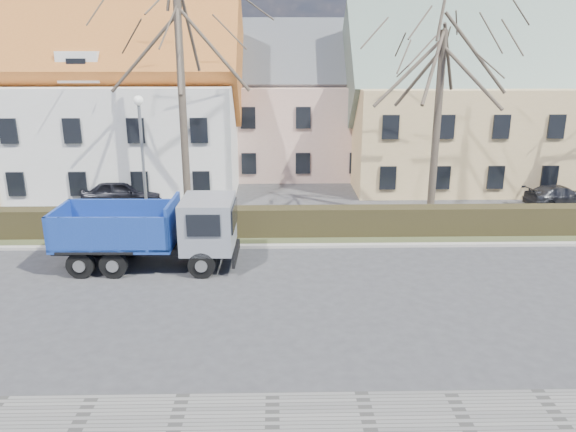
{
  "coord_description": "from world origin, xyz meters",
  "views": [
    {
      "loc": [
        2.35,
        -18.07,
        8.43
      ],
      "look_at": [
        2.82,
        3.99,
        1.6
      ],
      "focal_mm": 35.0,
      "sensor_mm": 36.0,
      "label": 1
    }
  ],
  "objects_px": {
    "streetlight": "(143,165)",
    "dump_truck": "(141,232)",
    "parked_car_b": "(560,196)",
    "parked_car_a": "(123,192)",
    "cart_frame": "(165,242)"
  },
  "relations": [
    {
      "from": "streetlight",
      "to": "parked_car_b",
      "type": "bearing_deg",
      "value": 9.89
    },
    {
      "from": "streetlight",
      "to": "parked_car_b",
      "type": "distance_m",
      "value": 21.72
    },
    {
      "from": "streetlight",
      "to": "parked_car_a",
      "type": "relative_size",
      "value": 1.46
    },
    {
      "from": "dump_truck",
      "to": "parked_car_a",
      "type": "relative_size",
      "value": 1.66
    },
    {
      "from": "parked_car_a",
      "to": "streetlight",
      "type": "bearing_deg",
      "value": -154.35
    },
    {
      "from": "cart_frame",
      "to": "dump_truck",
      "type": "bearing_deg",
      "value": -105.18
    },
    {
      "from": "dump_truck",
      "to": "streetlight",
      "type": "bearing_deg",
      "value": 101.01
    },
    {
      "from": "cart_frame",
      "to": "parked_car_b",
      "type": "height_order",
      "value": "parked_car_b"
    },
    {
      "from": "streetlight",
      "to": "parked_car_b",
      "type": "xyz_separation_m",
      "value": [
        21.25,
        3.7,
        -2.59
      ]
    },
    {
      "from": "streetlight",
      "to": "cart_frame",
      "type": "distance_m",
      "value": 4.02
    },
    {
      "from": "parked_car_b",
      "to": "streetlight",
      "type": "bearing_deg",
      "value": 88.64
    },
    {
      "from": "cart_frame",
      "to": "parked_car_b",
      "type": "distance_m",
      "value": 20.95
    },
    {
      "from": "streetlight",
      "to": "dump_truck",
      "type": "bearing_deg",
      "value": -80.12
    },
    {
      "from": "streetlight",
      "to": "cart_frame",
      "type": "relative_size",
      "value": 7.99
    },
    {
      "from": "dump_truck",
      "to": "cart_frame",
      "type": "xyz_separation_m",
      "value": [
        0.5,
        1.84,
        -1.08
      ]
    }
  ]
}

